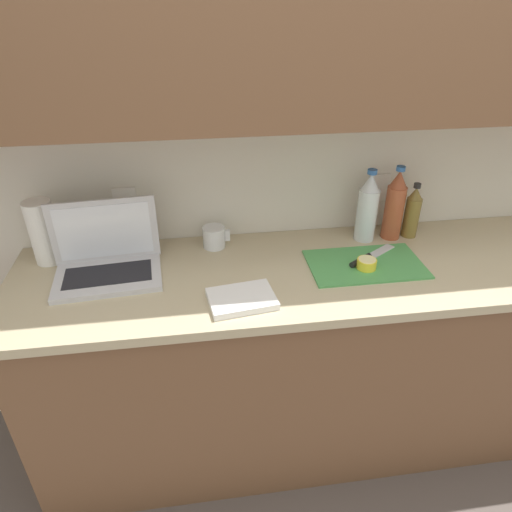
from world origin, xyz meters
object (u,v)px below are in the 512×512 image
(bottle_water_clear, at_px, (367,208))
(measuring_cup, at_px, (214,237))
(bottle_green_soda, at_px, (412,213))
(laptop, at_px, (107,258))
(paper_towel_roll, at_px, (43,232))
(cutting_board, at_px, (365,264))
(bottle_oil_tall, at_px, (395,206))
(knife, at_px, (365,258))
(lemon_half_cut, at_px, (367,264))

(bottle_water_clear, relative_size, measuring_cup, 2.77)
(bottle_green_soda, xyz_separation_m, bottle_water_clear, (-0.20, -0.00, 0.03))
(laptop, height_order, paper_towel_roll, laptop)
(bottle_green_soda, height_order, measuring_cup, bottle_green_soda)
(cutting_board, height_order, bottle_oil_tall, bottle_oil_tall)
(knife, xyz_separation_m, bottle_green_soda, (0.26, 0.18, 0.09))
(bottle_green_soda, bearing_deg, laptop, -174.37)
(bottle_water_clear, bearing_deg, bottle_green_soda, 0.00)
(bottle_water_clear, bearing_deg, knife, -108.05)
(cutting_board, xyz_separation_m, lemon_half_cut, (-0.01, -0.03, 0.02))
(bottle_water_clear, bearing_deg, laptop, -173.29)
(knife, height_order, bottle_oil_tall, bottle_oil_tall)
(knife, relative_size, paper_towel_roll, 0.92)
(laptop, xyz_separation_m, cutting_board, (0.96, -0.09, -0.06))
(bottle_green_soda, bearing_deg, bottle_oil_tall, 180.00)
(bottle_water_clear, distance_m, measuring_cup, 0.63)
(measuring_cup, bearing_deg, knife, -19.86)
(laptop, relative_size, knife, 1.74)
(bottle_oil_tall, xyz_separation_m, measuring_cup, (-0.74, 0.02, -0.10))
(cutting_board, xyz_separation_m, bottle_water_clear, (0.07, 0.21, 0.14))
(laptop, xyz_separation_m, bottle_oil_tall, (1.14, 0.12, 0.08))
(knife, relative_size, lemon_half_cut, 3.16)
(laptop, distance_m, bottle_water_clear, 1.04)
(bottle_water_clear, bearing_deg, cutting_board, -107.77)
(measuring_cup, bearing_deg, bottle_green_soda, -1.39)
(laptop, xyz_separation_m, paper_towel_roll, (-0.24, 0.12, 0.06))
(laptop, distance_m, knife, 0.97)
(laptop, distance_m, paper_towel_roll, 0.27)
(bottle_green_soda, relative_size, paper_towel_roll, 0.95)
(cutting_board, distance_m, knife, 0.03)
(bottle_green_soda, bearing_deg, knife, -144.50)
(bottle_water_clear, bearing_deg, paper_towel_roll, -179.85)
(cutting_board, xyz_separation_m, bottle_oil_tall, (0.18, 0.21, 0.14))
(bottle_water_clear, relative_size, paper_towel_roll, 1.23)
(knife, height_order, paper_towel_roll, paper_towel_roll)
(bottle_green_soda, height_order, bottle_water_clear, bottle_water_clear)
(laptop, bearing_deg, bottle_water_clear, 1.96)
(laptop, relative_size, lemon_half_cut, 5.50)
(paper_towel_roll, bearing_deg, laptop, -26.42)
(laptop, height_order, cutting_board, laptop)
(bottle_green_soda, bearing_deg, paper_towel_roll, -179.87)
(lemon_half_cut, xyz_separation_m, bottle_green_soda, (0.27, 0.24, 0.08))
(cutting_board, relative_size, paper_towel_roll, 1.74)
(bottle_green_soda, distance_m, measuring_cup, 0.83)
(laptop, relative_size, paper_towel_roll, 1.61)
(laptop, xyz_separation_m, knife, (0.97, -0.06, -0.04))
(laptop, height_order, lemon_half_cut, laptop)
(bottle_oil_tall, relative_size, bottle_water_clear, 1.02)
(cutting_board, bearing_deg, laptop, 174.92)
(laptop, distance_m, bottle_oil_tall, 1.15)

